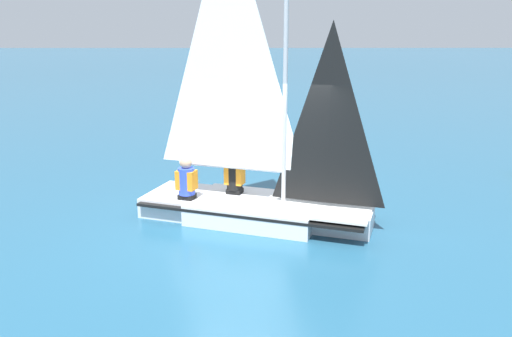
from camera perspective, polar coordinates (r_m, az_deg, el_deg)
ground_plane at (r=9.27m, az=-0.00°, el=-5.79°), size 260.00×260.00×0.00m
sailboat_main at (r=9.03m, az=-0.12°, el=-1.16°), size 2.77×4.39×5.55m
sailor_helm at (r=9.48m, az=-2.45°, el=-1.37°), size 0.38×0.41×1.16m
sailor_crew at (r=9.24m, az=-7.93°, el=-1.94°), size 0.38×0.41×1.16m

